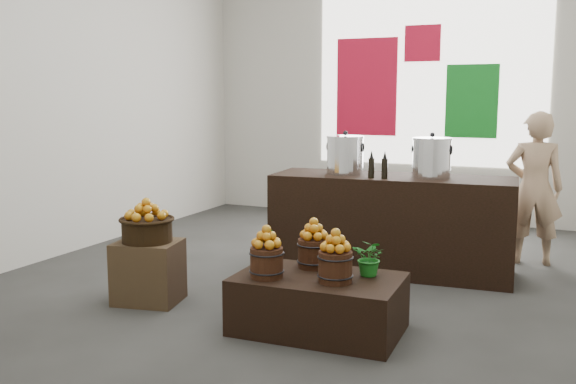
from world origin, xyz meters
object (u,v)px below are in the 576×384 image
at_px(display_table, 318,304).
at_px(stock_pot_center, 432,159).
at_px(wicker_basket, 147,230).
at_px(crate, 148,272).
at_px(shopper, 534,188).
at_px(stock_pot_left, 345,156).
at_px(counter, 391,224).

relative_size(display_table, stock_pot_center, 3.34).
bearing_deg(stock_pot_center, wicker_basket, -137.78).
height_order(crate, stock_pot_center, stock_pot_center).
bearing_deg(crate, shopper, 42.74).
relative_size(crate, stock_pot_center, 1.45).
distance_m(wicker_basket, stock_pot_left, 2.20).
xyz_separation_m(wicker_basket, stock_pot_left, (1.17, 1.79, 0.53)).
relative_size(wicker_basket, shopper, 0.26).
xyz_separation_m(crate, counter, (1.66, 1.82, 0.22)).
xyz_separation_m(display_table, stock_pot_left, (-0.43, 1.84, 0.95)).
bearing_deg(display_table, crate, 176.26).
bearing_deg(shopper, wicker_basket, 34.22).
distance_m(crate, shopper, 4.05).
bearing_deg(stock_pot_left, stock_pot_center, 4.27).
xyz_separation_m(crate, display_table, (1.60, -0.06, -0.05)).
bearing_deg(stock_pot_center, crate, -137.78).
bearing_deg(counter, display_table, -96.09).
height_order(crate, counter, counter).
distance_m(counter, stock_pot_left, 0.83).
distance_m(stock_pot_center, shopper, 1.31).
distance_m(crate, wicker_basket, 0.37).
xyz_separation_m(crate, stock_pot_center, (2.04, 1.85, 0.90)).
xyz_separation_m(wicker_basket, stock_pot_center, (2.04, 1.85, 0.53)).
bearing_deg(display_table, stock_pot_left, 101.37).
distance_m(counter, shopper, 1.61).
height_order(wicker_basket, stock_pot_left, stock_pot_left).
relative_size(counter, stock_pot_center, 6.47).
bearing_deg(stock_pot_center, shopper, 43.88).
distance_m(stock_pot_left, stock_pot_center, 0.87).
bearing_deg(crate, display_table, -2.00).
relative_size(counter, stock_pot_left, 6.47).
height_order(wicker_basket, shopper, shopper).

